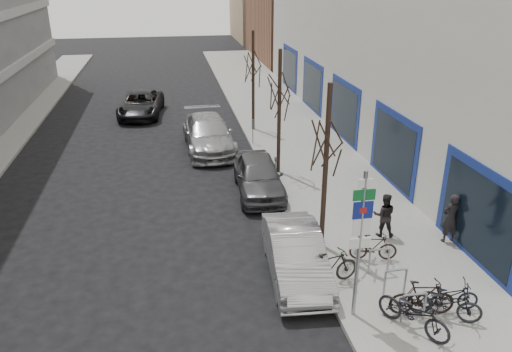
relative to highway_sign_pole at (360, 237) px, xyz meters
name	(u,v)px	position (x,y,z in m)	size (l,w,h in m)	color
ground	(263,329)	(-2.40, 0.01, -2.46)	(120.00, 120.00, 0.00)	black
sidewalk_east	(319,170)	(2.10, 10.01, -2.38)	(5.00, 70.00, 0.15)	slate
commercial_building	(506,35)	(14.60, 16.01, 2.54)	(20.00, 32.00, 10.00)	#B7B7B2
brick_building_far	(316,17)	(10.60, 40.01, 1.54)	(12.00, 14.00, 8.00)	brown
tan_building_far	(286,2)	(11.10, 55.01, 2.04)	(13.00, 12.00, 9.00)	#937A5B
highway_sign_pole	(360,237)	(0.00, 0.00, 0.00)	(0.55, 0.10, 4.20)	gray
bike_rack	(395,279)	(1.40, 0.61, -1.80)	(0.66, 2.26, 0.83)	gray
tree_near	(328,130)	(0.20, 3.51, 1.65)	(1.80, 1.80, 5.50)	black
tree_mid	(280,83)	(0.20, 10.01, 1.65)	(1.80, 1.80, 5.50)	black
tree_far	(253,58)	(0.20, 16.51, 1.65)	(1.80, 1.80, 5.50)	black
meter_front	(313,234)	(-0.25, 3.01, -1.54)	(0.10, 0.08, 1.27)	gray
meter_mid	(276,169)	(-0.25, 8.51, -1.54)	(0.10, 0.08, 1.27)	gray
meter_back	(253,129)	(-0.25, 14.01, -1.54)	(0.10, 0.08, 1.27)	gray
bike_near_left	(414,310)	(1.23, -0.82, -1.71)	(0.60, 1.97, 1.20)	black
bike_near_right	(422,297)	(1.72, -0.30, -1.79)	(0.51, 1.72, 1.04)	black
bike_mid_curb	(448,293)	(2.51, -0.20, -1.82)	(0.48, 1.60, 0.98)	black
bike_mid_inner	(330,268)	(-0.19, 1.42, -1.77)	(0.53, 1.78, 1.08)	black
bike_far_curb	(445,300)	(2.23, -0.53, -1.74)	(0.56, 1.85, 1.13)	black
bike_far_inner	(373,247)	(1.52, 2.43, -1.86)	(0.44, 1.48, 0.90)	black
parked_car_front	(296,254)	(-1.00, 2.23, -1.73)	(1.53, 4.39, 1.45)	#B1B2B7
parked_car_mid	(259,175)	(-1.00, 8.27, -1.70)	(1.80, 4.47, 1.52)	#4B4B50
parked_car_back	(208,134)	(-2.53, 13.93, -1.64)	(2.30, 5.65, 1.64)	#949499
lane_car	(141,104)	(-6.09, 20.98, -1.74)	(2.39, 5.19, 1.44)	black
pedestrian_near	(451,218)	(4.40, 3.06, -1.46)	(0.62, 0.41, 1.70)	black
pedestrian_far	(384,215)	(2.44, 3.82, -1.53)	(0.57, 0.39, 1.55)	black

